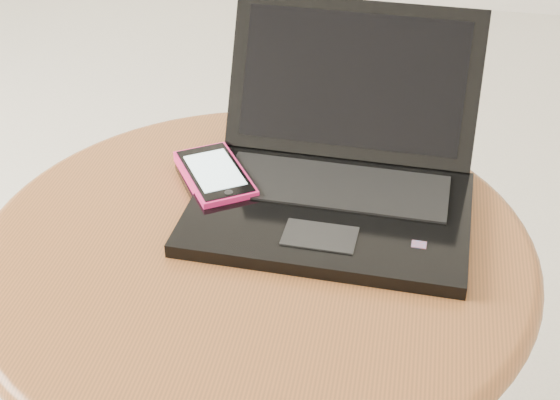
# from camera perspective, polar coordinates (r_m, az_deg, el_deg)

# --- Properties ---
(table) EXTENTS (0.63, 0.63, 0.50)m
(table) POSITION_cam_1_polar(r_m,az_deg,el_deg) (0.97, -1.64, -7.77)
(table) COLOR #5F3211
(table) RESTS_ON ground
(laptop) EXTENTS (0.33, 0.32, 0.19)m
(laptop) POSITION_cam_1_polar(r_m,az_deg,el_deg) (0.95, 3.98, 1.96)
(laptop) COLOR black
(laptop) RESTS_ON table
(phone_black) EXTENTS (0.11, 0.13, 0.01)m
(phone_black) POSITION_cam_1_polar(r_m,az_deg,el_deg) (0.99, -4.84, 1.07)
(phone_black) COLOR black
(phone_black) RESTS_ON table
(phone_pink) EXTENTS (0.12, 0.14, 0.02)m
(phone_pink) POSITION_cam_1_polar(r_m,az_deg,el_deg) (0.98, -4.61, 1.75)
(phone_pink) COLOR #F92274
(phone_pink) RESTS_ON phone_black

